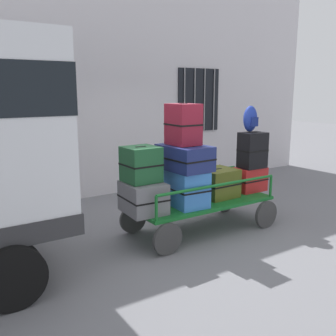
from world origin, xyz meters
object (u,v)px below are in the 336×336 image
at_px(suitcase_midleft_top, 183,124).
at_px(suitcase_center_bottom, 217,183).
at_px(suitcase_midleft_middle, 185,158).
at_px(suitcase_midright_bottom, 250,179).
at_px(suitcase_left_middle, 141,164).
at_px(suitcase_midright_middle, 252,150).
at_px(backpack, 250,119).
at_px(suitcase_left_bottom, 143,197).
at_px(luggage_cart, 201,206).
at_px(suitcase_midleft_bottom, 184,187).

distance_m(suitcase_midleft_top, suitcase_center_bottom, 1.23).
height_order(suitcase_midleft_middle, suitcase_midright_bottom, suitcase_midleft_middle).
height_order(suitcase_left_middle, suitcase_midleft_top, suitcase_midleft_top).
xyz_separation_m(suitcase_left_middle, suitcase_midright_bottom, (2.15, -0.03, -0.49)).
xyz_separation_m(suitcase_midright_bottom, suitcase_midright_middle, (0.00, -0.04, 0.52)).
distance_m(suitcase_midright_bottom, backpack, 1.05).
height_order(suitcase_left_bottom, suitcase_center_bottom, suitcase_center_bottom).
bearing_deg(suitcase_left_middle, suitcase_midright_bottom, -0.81).
distance_m(suitcase_midright_bottom, suitcase_midright_middle, 0.52).
bearing_deg(suitcase_midright_middle, suitcase_center_bottom, 174.99).
bearing_deg(luggage_cart, backpack, 1.47).
bearing_deg(luggage_cart, suitcase_midright_middle, -1.81).
height_order(suitcase_midleft_bottom, suitcase_midleft_middle, suitcase_midleft_middle).
distance_m(suitcase_midright_middle, backpack, 0.53).
bearing_deg(backpack, suitcase_midleft_top, -179.23).
distance_m(suitcase_left_middle, suitcase_midleft_top, 0.89).
bearing_deg(suitcase_midleft_middle, luggage_cart, 5.32).
bearing_deg(suitcase_midleft_middle, suitcase_center_bottom, 4.96).
bearing_deg(suitcase_midleft_middle, backpack, 2.45).
distance_m(suitcase_left_middle, suitcase_midright_middle, 2.15).
relative_size(suitcase_midleft_bottom, suitcase_midright_bottom, 1.44).
xyz_separation_m(suitcase_midleft_bottom, suitcase_midleft_middle, (0.00, 0.00, 0.46)).
height_order(suitcase_left_bottom, suitcase_midright_bottom, suitcase_left_bottom).
relative_size(luggage_cart, suitcase_midleft_top, 3.89).
relative_size(luggage_cart, suitcase_midleft_bottom, 3.04).
bearing_deg(suitcase_midleft_middle, suitcase_midright_middle, -0.03).
bearing_deg(suitcase_midleft_top, luggage_cart, -1.28).
bearing_deg(suitcase_left_middle, luggage_cart, -1.77).
relative_size(suitcase_midright_bottom, backpack, 1.25).
distance_m(luggage_cart, suitcase_left_middle, 1.34).
xyz_separation_m(suitcase_left_bottom, backpack, (2.13, 0.04, 1.03)).
xyz_separation_m(suitcase_midleft_top, suitcase_center_bottom, (0.72, 0.02, -1.00)).
relative_size(suitcase_left_bottom, suitcase_left_middle, 1.33).
distance_m(suitcase_left_bottom, suitcase_midleft_bottom, 0.72).
height_order(suitcase_left_middle, suitcase_center_bottom, suitcase_left_middle).
distance_m(luggage_cart, suitcase_midright_middle, 1.36).
distance_m(luggage_cart, backpack, 1.72).
height_order(suitcase_midleft_bottom, suitcase_midright_bottom, suitcase_midleft_bottom).
height_order(suitcase_left_bottom, suitcase_midleft_top, suitcase_midleft_top).
relative_size(luggage_cart, suitcase_center_bottom, 3.97).
height_order(suitcase_midright_bottom, backpack, backpack).
bearing_deg(suitcase_midleft_top, suitcase_midright_middle, -1.68).
bearing_deg(suitcase_midleft_middle, suitcase_midleft_bottom, -90.00).
bearing_deg(suitcase_midleft_top, suitcase_center_bottom, 1.66).
xyz_separation_m(suitcase_midleft_middle, backpack, (1.42, 0.06, 0.52)).
bearing_deg(suitcase_left_bottom, luggage_cart, 0.92).
bearing_deg(suitcase_midleft_bottom, suitcase_midleft_middle, 90.00).
relative_size(suitcase_left_middle, suitcase_midleft_bottom, 0.64).
distance_m(suitcase_left_bottom, backpack, 2.37).
relative_size(suitcase_left_bottom, backpack, 1.54).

